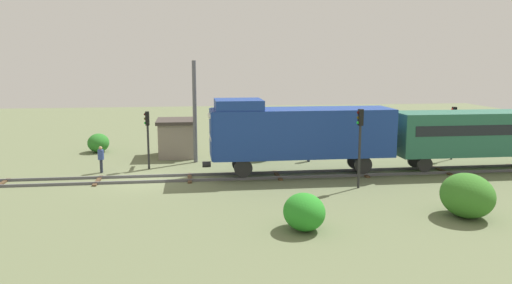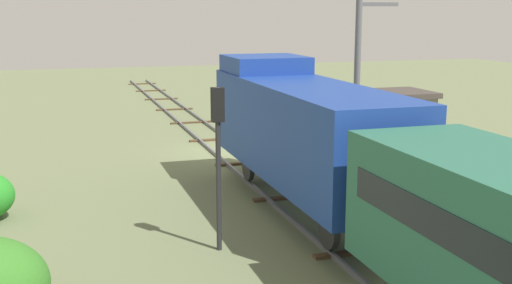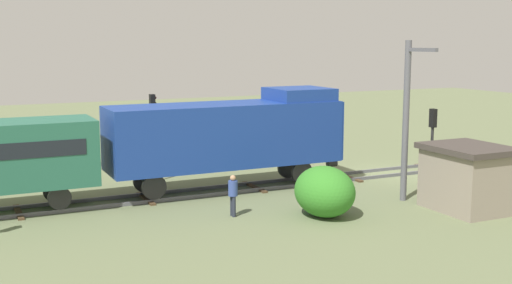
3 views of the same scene
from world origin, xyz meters
name	(u,v)px [view 1 (image 1 of 3)]	position (x,y,z in m)	size (l,w,h in m)	color
ground_plane	(144,180)	(0.00, 0.00, 0.00)	(96.79, 96.79, 0.00)	#66704C
railway_track	(144,179)	(0.00, 0.00, 0.07)	(2.40, 64.52, 0.16)	#595960
locomotive	(298,131)	(0.00, 9.33, 2.77)	(2.90, 11.60, 4.60)	navy
passenger_car_leading	(501,131)	(0.00, 22.66, 2.52)	(2.84, 14.00, 3.66)	#26604C
traffic_signal_near	(148,129)	(-3.20, 0.02, 2.65)	(0.32, 0.34, 3.78)	#262628
traffic_signal_mid	(360,134)	(3.40, 12.04, 3.06)	(0.32, 0.34, 4.42)	#262628
traffic_signal_far	(453,123)	(-3.60, 21.39, 2.65)	(0.32, 0.34, 3.80)	#262628
worker_near_track	(101,157)	(-2.40, -2.87, 1.00)	(0.38, 0.38, 1.70)	#262B38
worker_by_signal	(309,148)	(-4.20, 11.01, 1.00)	(0.38, 0.38, 1.70)	#262B38
catenary_mast	(195,108)	(-5.07, 3.10, 3.77)	(1.94, 0.28, 7.05)	#595960
relay_hut	(177,137)	(-7.50, 1.76, 1.39)	(3.50, 2.90, 2.74)	gray
bush_near	(467,195)	(9.08, 15.20, 1.00)	(2.76, 2.26, 2.01)	#367726
bush_mid	(98,143)	(-9.90, -4.35, 0.72)	(1.99, 1.63, 1.45)	#2A7526
bush_far	(259,144)	(-5.79, 7.68, 1.03)	(2.83, 2.31, 2.06)	#337E26
bush_back	(304,212)	(9.85, 7.47, 0.78)	(2.15, 1.76, 1.56)	#288A26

